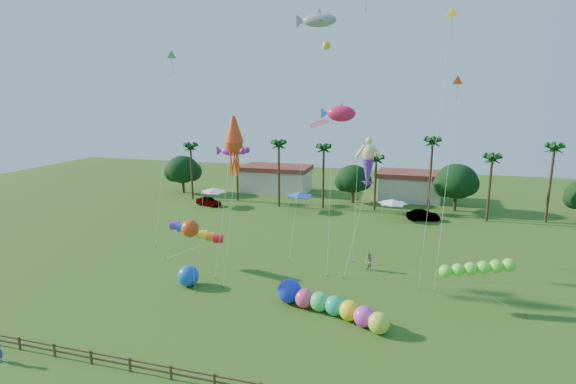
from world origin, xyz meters
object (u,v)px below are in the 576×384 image
(car_a, at_px, (209,201))
(spectator_b, at_px, (369,262))
(car_b, at_px, (423,215))
(caterpillar_inflatable, at_px, (327,304))
(blue_ball, at_px, (188,276))

(car_a, relative_size, spectator_b, 2.34)
(car_b, relative_size, caterpillar_inflatable, 0.45)
(car_b, xyz_separation_m, spectator_b, (-5.39, -21.13, 0.19))
(car_b, distance_m, spectator_b, 21.81)
(spectator_b, bearing_deg, blue_ball, -104.85)
(spectator_b, xyz_separation_m, caterpillar_inflatable, (-2.23, -10.39, -0.04))
(caterpillar_inflatable, bearing_deg, car_b, 96.62)
(car_a, height_order, blue_ball, blue_ball)
(car_a, bearing_deg, blue_ball, -142.84)
(car_b, distance_m, blue_ball, 36.51)
(blue_ball, bearing_deg, caterpillar_inflatable, -7.65)
(caterpillar_inflatable, xyz_separation_m, blue_ball, (-13.61, 1.83, 0.11))
(car_a, height_order, spectator_b, spectator_b)
(car_a, distance_m, spectator_b, 34.79)
(car_a, xyz_separation_m, car_b, (33.44, 0.57, 0.00))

